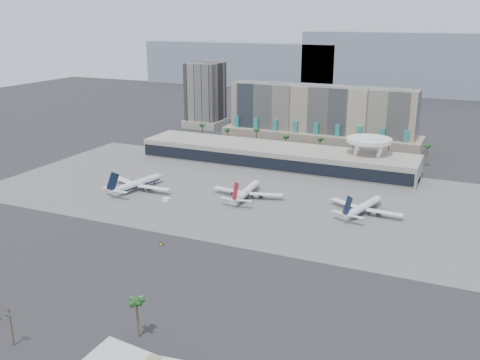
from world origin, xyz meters
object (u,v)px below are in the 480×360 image
at_px(airliner_right, 364,207).
at_px(service_vehicle_a, 166,200).
at_px(taxiway_sign, 161,244).
at_px(airliner_left, 138,183).
at_px(airliner_centre, 247,191).
at_px(service_vehicle_b, 235,202).
at_px(utility_pole, 11,323).

relative_size(airliner_right, service_vehicle_a, 9.14).
height_order(service_vehicle_a, taxiway_sign, service_vehicle_a).
relative_size(airliner_left, airliner_right, 1.08).
height_order(airliner_centre, service_vehicle_a, airliner_centre).
height_order(airliner_left, service_vehicle_b, airliner_left).
height_order(utility_pole, service_vehicle_b, utility_pole).
relative_size(airliner_centre, service_vehicle_a, 9.45).
distance_m(airliner_centre, service_vehicle_b, 11.51).
bearing_deg(airliner_centre, airliner_left, -172.12).
relative_size(airliner_left, service_vehicle_b, 10.21).
bearing_deg(airliner_centre, utility_pole, -97.48).
bearing_deg(taxiway_sign, service_vehicle_b, 98.55).
bearing_deg(airliner_left, utility_pole, -58.60).
bearing_deg(utility_pole, airliner_left, 110.03).
bearing_deg(taxiway_sign, airliner_left, 146.59).
bearing_deg(utility_pole, service_vehicle_b, 86.53).
bearing_deg(airliner_left, service_vehicle_b, 11.98).
xyz_separation_m(service_vehicle_a, service_vehicle_b, (32.60, 10.78, 0.02)).
bearing_deg(service_vehicle_b, airliner_right, 17.93).
xyz_separation_m(utility_pole, airliner_centre, (9.75, 143.54, -3.77)).
height_order(airliner_right, service_vehicle_a, airliner_right).
height_order(airliner_left, airliner_right, airliner_left).
xyz_separation_m(airliner_centre, taxiway_sign, (-8.42, -67.92, -2.84)).
xyz_separation_m(airliner_left, taxiway_sign, (49.37, -56.19, -3.03)).
xyz_separation_m(airliner_left, service_vehicle_b, (56.07, 0.59, -2.54)).
distance_m(utility_pole, airliner_right, 160.45).
xyz_separation_m(utility_pole, taxiway_sign, (1.33, 75.62, -6.61)).
bearing_deg(taxiway_sign, airliner_right, 61.06).
bearing_deg(service_vehicle_a, utility_pole, -69.08).
height_order(utility_pole, airliner_right, airliner_right).
bearing_deg(service_vehicle_a, taxiway_sign, -51.12).
xyz_separation_m(utility_pole, service_vehicle_b, (8.03, 132.40, -6.12)).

